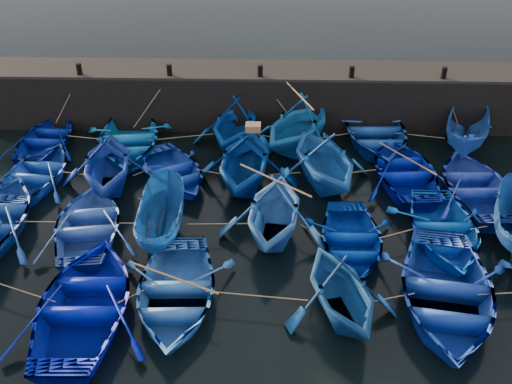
{
  "coord_description": "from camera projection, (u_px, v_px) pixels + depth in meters",
  "views": [
    {
      "loc": [
        0.49,
        -14.19,
        12.03
      ],
      "look_at": [
        0.0,
        3.2,
        0.7
      ],
      "focal_mm": 40.0,
      "sensor_mm": 36.0,
      "label": 1
    }
  ],
  "objects": [
    {
      "name": "boat_10",
      "position": [
        324.0,
        158.0,
        21.82
      ],
      "size": [
        5.28,
        5.69,
        2.45
      ],
      "primitive_type": "imported",
      "rotation": [
        0.0,
        0.0,
        3.46
      ],
      "color": "#1756A3",
      "rests_on": "ground"
    },
    {
      "name": "mooring_ropes",
      "position": [
        250.0,
        164.0,
        22.1
      ],
      "size": [
        18.24,
        12.05,
        2.1
      ],
      "color": "tan",
      "rests_on": "ground"
    },
    {
      "name": "bollard_3",
      "position": [
        352.0,
        72.0,
        24.85
      ],
      "size": [
        0.24,
        0.24,
        0.5
      ],
      "primitive_type": "cylinder",
      "color": "black",
      "rests_on": "quay_top"
    },
    {
      "name": "bollard_4",
      "position": [
        444.0,
        73.0,
        24.75
      ],
      "size": [
        0.24,
        0.24,
        0.5
      ],
      "primitive_type": "cylinder",
      "color": "black",
      "rests_on": "quay_top"
    },
    {
      "name": "boat_7",
      "position": [
        108.0,
        162.0,
        21.7
      ],
      "size": [
        4.48,
        4.98,
        2.32
      ],
      "primitive_type": "imported",
      "rotation": [
        0.0,
        0.0,
        3.31
      ],
      "color": "navy",
      "rests_on": "ground"
    },
    {
      "name": "boat_22",
      "position": [
        175.0,
        292.0,
        16.64
      ],
      "size": [
        3.74,
        5.08,
        1.02
      ],
      "primitive_type": "imported",
      "rotation": [
        0.0,
        0.0,
        0.04
      ],
      "color": "blue",
      "rests_on": "ground"
    },
    {
      "name": "boat_16",
      "position": [
        274.0,
        210.0,
        19.04
      ],
      "size": [
        4.26,
        4.78,
        2.29
      ],
      "primitive_type": "imported",
      "rotation": [
        0.0,
        0.0,
        -0.12
      ],
      "color": "blue",
      "rests_on": "ground"
    },
    {
      "name": "boat_5",
      "position": [
        467.0,
        131.0,
        24.4
      ],
      "size": [
        3.23,
        5.01,
        1.82
      ],
      "primitive_type": "imported",
      "rotation": [
        0.0,
        0.0,
        -0.34
      ],
      "color": "#204F9B",
      "rests_on": "ground"
    },
    {
      "name": "wooden_crate",
      "position": [
        253.0,
        127.0,
        20.96
      ],
      "size": [
        0.56,
        0.46,
        0.26
      ],
      "primitive_type": "cube",
      "color": "olive",
      "rests_on": "boat_9"
    },
    {
      "name": "boat_23",
      "position": [
        341.0,
        289.0,
        16.01
      ],
      "size": [
        4.25,
        4.61,
        2.02
      ],
      "primitive_type": "imported",
      "rotation": [
        0.0,
        0.0,
        0.28
      ],
      "color": "navy",
      "rests_on": "ground"
    },
    {
      "name": "boat_11",
      "position": [
        405.0,
        170.0,
        22.43
      ],
      "size": [
        3.9,
        5.2,
        1.03
      ],
      "primitive_type": "imported",
      "rotation": [
        0.0,
        0.0,
        3.22
      ],
      "color": "#0014A1",
      "rests_on": "ground"
    },
    {
      "name": "boat_21",
      "position": [
        86.0,
        302.0,
        16.2
      ],
      "size": [
        4.06,
        5.56,
        1.13
      ],
      "primitive_type": "imported",
      "rotation": [
        0.0,
        0.0,
        3.17
      ],
      "color": "#000EA2",
      "rests_on": "ground"
    },
    {
      "name": "boat_18",
      "position": [
        444.0,
        230.0,
        19.18
      ],
      "size": [
        3.43,
        4.76,
        0.98
      ],
      "primitive_type": "imported",
      "rotation": [
        0.0,
        0.0,
        -0.01
      ],
      "color": "blue",
      "rests_on": "ground"
    },
    {
      "name": "boat_0",
      "position": [
        47.0,
        137.0,
        24.88
      ],
      "size": [
        3.33,
        4.52,
        0.91
      ],
      "primitive_type": "imported",
      "rotation": [
        0.0,
        0.0,
        3.09
      ],
      "color": "navy",
      "rests_on": "ground"
    },
    {
      "name": "boat_6",
      "position": [
        37.0,
        173.0,
        22.35
      ],
      "size": [
        3.79,
        4.9,
        0.94
      ],
      "primitive_type": "imported",
      "rotation": [
        0.0,
        0.0,
        3.01
      ],
      "color": "#1542A7",
      "rests_on": "ground"
    },
    {
      "name": "boat_15",
      "position": [
        160.0,
        218.0,
        19.25
      ],
      "size": [
        1.61,
        4.1,
        1.57
      ],
      "primitive_type": "imported",
      "rotation": [
        0.0,
        0.0,
        3.16
      ],
      "color": "navy",
      "rests_on": "ground"
    },
    {
      "name": "boat_8",
      "position": [
        173.0,
        171.0,
        22.49
      ],
      "size": [
        4.9,
        5.34,
        0.91
      ],
      "primitive_type": "imported",
      "rotation": [
        0.0,
        0.0,
        0.53
      ],
      "color": "#1135A5",
      "rests_on": "ground"
    },
    {
      "name": "bollard_0",
      "position": [
        79.0,
        69.0,
        25.13
      ],
      "size": [
        0.24,
        0.24,
        0.5
      ],
      "primitive_type": "cylinder",
      "color": "black",
      "rests_on": "quay_top"
    },
    {
      "name": "loose_oars",
      "position": [
        298.0,
        169.0,
        20.11
      ],
      "size": [
        10.31,
        11.77,
        1.53
      ],
      "color": "#99724C",
      "rests_on": "ground"
    },
    {
      "name": "quay_top",
      "position": [
        261.0,
        70.0,
        25.86
      ],
      "size": [
        26.0,
        2.5,
        0.12
      ],
      "primitive_type": "cube",
      "color": "black",
      "rests_on": "quay_wall"
    },
    {
      "name": "boat_2",
      "position": [
        234.0,
        123.0,
        24.63
      ],
      "size": [
        4.39,
        4.85,
        2.22
      ],
      "primitive_type": "imported",
      "rotation": [
        0.0,
        0.0,
        -0.2
      ],
      "color": "#043F94",
      "rests_on": "ground"
    },
    {
      "name": "boat_3",
      "position": [
        298.0,
        123.0,
        24.26
      ],
      "size": [
        5.95,
        6.17,
        2.49
      ],
      "primitive_type": "imported",
      "rotation": [
        0.0,
        0.0,
        -0.55
      ],
      "color": "blue",
      "rests_on": "ground"
    },
    {
      "name": "quay_wall",
      "position": [
        260.0,
        97.0,
        26.58
      ],
      "size": [
        26.0,
        2.5,
        2.5
      ],
      "primitive_type": "cube",
      "color": "black",
      "rests_on": "ground"
    },
    {
      "name": "ground",
      "position": [
        253.0,
        264.0,
        18.47
      ],
      "size": [
        120.0,
        120.0,
        0.0
      ],
      "primitive_type": "plane",
      "color": "black",
      "rests_on": "ground"
    },
    {
      "name": "boat_14",
      "position": [
        89.0,
        224.0,
        19.48
      ],
      "size": [
        4.03,
        5.15,
        0.97
      ],
      "primitive_type": "imported",
      "rotation": [
        0.0,
        0.0,
        3.29
      ],
      "color": "blue",
      "rests_on": "ground"
    },
    {
      "name": "boat_17",
      "position": [
        351.0,
        240.0,
        18.79
      ],
      "size": [
        3.07,
        4.28,
        0.89
      ],
      "primitive_type": "imported",
      "rotation": [
        0.0,
        0.0,
        -0.0
      ],
      "color": "#002C9E",
      "rests_on": "ground"
    },
    {
      "name": "bollard_1",
      "position": [
        169.0,
        70.0,
        25.04
      ],
      "size": [
        0.24,
        0.24,
        0.5
      ],
      "primitive_type": "cylinder",
      "color": "black",
      "rests_on": "quay_top"
    },
    {
      "name": "boat_24",
      "position": [
        446.0,
        293.0,
        16.48
      ],
      "size": [
        4.94,
        6.29,
        1.19
      ],
      "primitive_type": "imported",
      "rotation": [
        0.0,
        0.0,
        -0.16
      ],
      "color": "#13379B",
      "rests_on": "ground"
    },
    {
      "name": "boat_9",
      "position": [
        245.0,
        159.0,
        21.71
      ],
      "size": [
        4.46,
        5.04,
        2.46
      ],
      "primitive_type": "imported",
      "rotation": [
        0.0,
        0.0,
        3.04
      ],
      "color": "navy",
      "rests_on": "ground"
    },
    {
      "name": "boat_12",
      "position": [
        477.0,
        186.0,
        21.43
      ],
      "size": [
        3.82,
        5.21,
        1.05
      ],
      "primitive_type": "imported",
      "rotation": [
        0.0,
        0.0,
        3.18
      ],
      "color": "#1D35A2",
      "rests_on": "ground"
    },
    {
      "name": "boat_4",
      "position": [
        375.0,
        132.0,
        25.02
      ],
      "size": [
        4.19,
        5.73,
        1.16
      ],
      "primitive_type": "imported",
      "rotation": [
        0.0,
        0.0,
        0.03
      ],
      "color": "navy",
      "rests_on": "ground"
    },
    {
      "name": "bollard_2",
      "position": [
        260.0,
        71.0,
        24.94
      ],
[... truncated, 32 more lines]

